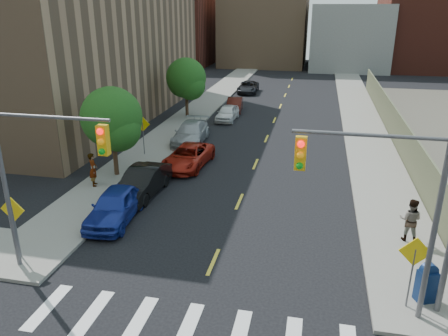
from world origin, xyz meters
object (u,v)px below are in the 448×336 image
at_px(parked_car_red, 188,156).
at_px(parked_car_grey, 248,87).
at_px(parked_car_blue, 115,206).
at_px(parked_car_white, 227,113).
at_px(pedestrian_east, 410,220).
at_px(parked_car_silver, 191,133).
at_px(parked_car_black, 143,182).
at_px(mailbox, 427,283).
at_px(parked_car_maroon, 235,105).
at_px(pedestrian_west, 93,169).

distance_m(parked_car_red, parked_car_grey, 26.02).
xyz_separation_m(parked_car_blue, parked_car_white, (1.30, 20.45, -0.11)).
bearing_deg(pedestrian_east, parked_car_silver, -24.59).
height_order(parked_car_blue, pedestrian_east, pedestrian_east).
relative_size(parked_car_red, pedestrian_east, 2.55).
bearing_deg(parked_car_black, parked_car_grey, 91.28).
bearing_deg(mailbox, parked_car_maroon, 91.75).
xyz_separation_m(parked_car_black, mailbox, (13.21, -6.76, 0.10)).
bearing_deg(parked_car_white, mailbox, -61.39).
height_order(parked_car_maroon, mailbox, mailbox).
relative_size(parked_car_blue, mailbox, 3.10).
height_order(parked_car_red, parked_car_maroon, parked_car_red).
bearing_deg(parked_car_red, pedestrian_east, -26.56).
xyz_separation_m(parked_car_black, parked_car_maroon, (1.15, 20.84, -0.11)).
bearing_deg(mailbox, parked_car_black, 131.04).
distance_m(parked_car_white, pedestrian_east, 23.24).
distance_m(parked_car_maroon, parked_car_grey, 10.07).
bearing_deg(parked_car_blue, pedestrian_east, -1.08).
relative_size(parked_car_red, mailbox, 3.33).
bearing_deg(parked_car_silver, parked_car_grey, 83.97).
height_order(parked_car_blue, parked_car_silver, parked_car_blue).
distance_m(parked_car_red, parked_car_white, 12.45).
relative_size(parked_car_blue, parked_car_white, 1.15).
relative_size(parked_car_grey, pedestrian_east, 2.46).
bearing_deg(parked_car_silver, parked_car_white, 76.74).
bearing_deg(mailbox, pedestrian_west, 134.50).
xyz_separation_m(parked_car_maroon, pedestrian_east, (12.23, -23.26, 0.46)).
height_order(parked_car_grey, mailbox, mailbox).
relative_size(parked_car_red, parked_car_silver, 0.93).
xyz_separation_m(parked_car_red, parked_car_white, (0.00, 12.45, -0.01)).
height_order(parked_car_blue, pedestrian_west, pedestrian_west).
relative_size(parked_car_black, pedestrian_west, 2.44).
bearing_deg(mailbox, parked_car_silver, 106.81).
bearing_deg(pedestrian_east, parked_car_grey, -51.58).
bearing_deg(parked_car_maroon, parked_car_grey, 85.75).
bearing_deg(parked_car_maroon, parked_car_blue, -99.04).
relative_size(parked_car_white, parked_car_maroon, 0.99).
bearing_deg(parked_car_grey, pedestrian_east, -71.50).
xyz_separation_m(parked_car_silver, parked_car_grey, (1.00, 20.97, -0.11)).
xyz_separation_m(parked_car_blue, mailbox, (13.35, -3.64, 0.09)).
bearing_deg(pedestrian_east, pedestrian_west, 8.15).
xyz_separation_m(parked_car_maroon, pedestrian_west, (-4.28, -20.45, 0.45)).
xyz_separation_m(parked_car_silver, parked_car_maroon, (1.30, 10.90, -0.11)).
bearing_deg(parked_car_blue, parked_car_red, 76.75).
bearing_deg(parked_car_white, pedestrian_west, -102.14).
distance_m(parked_car_blue, parked_car_maroon, 23.99).
bearing_deg(parked_car_blue, pedestrian_west, 126.29).
height_order(parked_car_white, parked_car_grey, parked_car_white).
bearing_deg(parked_car_grey, parked_car_red, -91.44).
distance_m(mailbox, pedestrian_east, 4.35).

